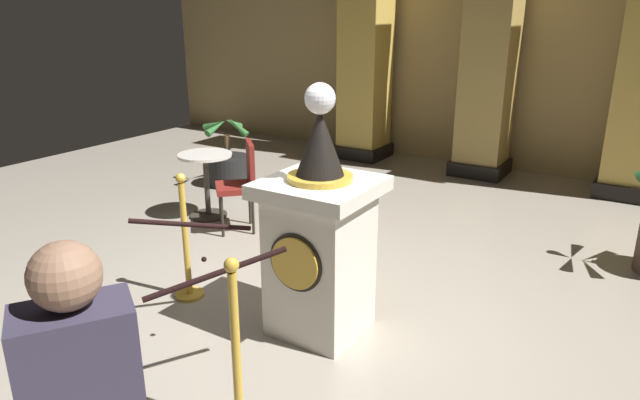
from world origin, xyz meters
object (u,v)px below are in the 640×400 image
Objects in this scene: stanchion_far at (237,374)px; cafe_table at (206,177)px; cafe_chair_red at (242,179)px; potted_palm_left at (228,166)px; stanchion_near at (187,255)px; pedestal_clock at (320,240)px.

stanchion_far is 1.44× the size of cafe_table.
potted_palm_left is at bearing 136.18° from cafe_chair_red.
potted_palm_left is 1.29m from cafe_table.
pedestal_clock is at bearing 7.45° from stanchion_near.
stanchion_far is (1.38, -1.02, 0.00)m from stanchion_near.
cafe_table is at bearing 135.37° from stanchion_far.
stanchion_far is 3.61m from cafe_table.
stanchion_far is at bearing -80.07° from pedestal_clock.
potted_palm_left is at bearing 140.68° from pedestal_clock.
stanchion_far is at bearing -36.36° from stanchion_near.
potted_palm_left reaches higher than cafe_table.
stanchion_near is at bearing -55.07° from potted_palm_left.
pedestal_clock is 1.23m from stanchion_near.
stanchion_far is 3.14m from cafe_chair_red.
cafe_table is 0.77× the size of cafe_chair_red.
pedestal_clock is at bearing -30.00° from cafe_table.
stanchion_near is 1.10× the size of potted_palm_left.
pedestal_clock is 3.91m from potted_palm_left.
stanchion_far is at bearing -44.63° from cafe_table.
potted_palm_left is 1.30× the size of cafe_table.
cafe_chair_red is (-1.97, 2.44, 0.20)m from stanchion_far.
potted_palm_left is (-3.21, 3.63, -0.12)m from stanchion_far.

